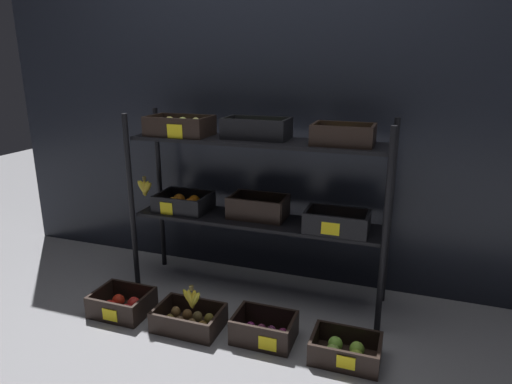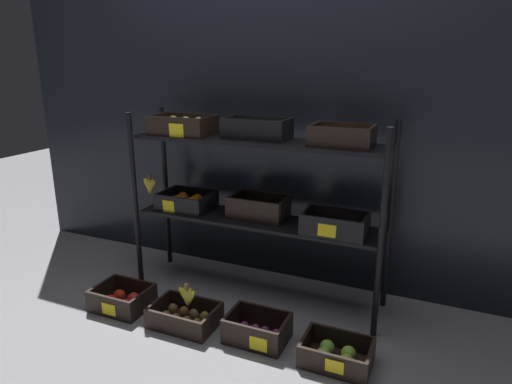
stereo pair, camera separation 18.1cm
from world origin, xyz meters
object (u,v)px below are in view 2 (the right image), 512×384
(crate_ground_apple_green, at_px, (336,355))
(display_rack, at_px, (253,178))
(crate_ground_kiwi, at_px, (185,317))
(crate_ground_plum, at_px, (257,331))
(banana_bunch_loose, at_px, (188,296))
(crate_ground_apple_red, at_px, (122,300))

(crate_ground_apple_green, bearing_deg, display_rack, 143.63)
(crate_ground_kiwi, distance_m, crate_ground_apple_green, 0.83)
(display_rack, relative_size, crate_ground_apple_green, 4.91)
(crate_ground_plum, xyz_separation_m, banana_bunch_loose, (-0.39, -0.03, 0.13))
(display_rack, distance_m, crate_ground_plum, 0.85)
(display_rack, relative_size, crate_ground_apple_red, 5.12)
(crate_ground_apple_red, relative_size, crate_ground_apple_green, 0.96)
(crate_ground_apple_red, height_order, banana_bunch_loose, banana_bunch_loose)
(display_rack, bearing_deg, banana_bunch_loose, -109.27)
(display_rack, bearing_deg, crate_ground_apple_red, -142.24)
(crate_ground_kiwi, distance_m, crate_ground_plum, 0.42)
(crate_ground_plum, bearing_deg, display_rack, 116.58)
(banana_bunch_loose, bearing_deg, crate_ground_kiwi, -172.98)
(crate_ground_apple_red, bearing_deg, crate_ground_plum, 1.74)
(crate_ground_apple_green, height_order, banana_bunch_loose, banana_bunch_loose)
(crate_ground_apple_red, xyz_separation_m, crate_ground_apple_green, (1.26, 0.00, -0.00))
(crate_ground_kiwi, xyz_separation_m, banana_bunch_loose, (0.02, 0.00, 0.13))
(crate_ground_plum, relative_size, banana_bunch_loose, 2.28)
(banana_bunch_loose, bearing_deg, display_rack, 70.73)
(display_rack, xyz_separation_m, crate_ground_kiwi, (-0.19, -0.48, -0.69))
(crate_ground_plum, xyz_separation_m, crate_ground_apple_green, (0.42, -0.02, -0.00))
(crate_ground_kiwi, bearing_deg, crate_ground_apple_green, 0.57)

